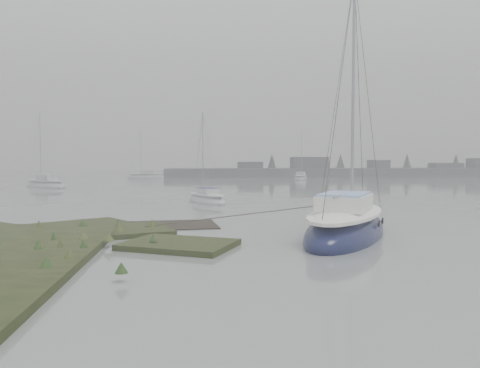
% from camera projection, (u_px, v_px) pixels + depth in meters
% --- Properties ---
extents(ground, '(160.00, 160.00, 0.00)m').
position_uv_depth(ground, '(185.00, 189.00, 45.74)').
color(ground, slate).
rests_on(ground, ground).
extents(far_shoreline, '(60.00, 8.00, 4.15)m').
position_uv_depth(far_shoreline, '(347.00, 171.00, 79.92)').
color(far_shoreline, '#4C4F51').
rests_on(far_shoreline, ground).
extents(sailboat_main, '(5.99, 7.90, 10.82)m').
position_uv_depth(sailboat_main, '(346.00, 228.00, 17.50)').
color(sailboat_main, '#0F1336').
rests_on(sailboat_main, ground).
extents(sailboat_white, '(3.31, 4.90, 6.60)m').
position_uv_depth(sailboat_white, '(207.00, 200.00, 31.50)').
color(sailboat_white, silver).
rests_on(sailboat_white, ground).
extents(sailboat_far_a, '(5.86, 5.31, 8.43)m').
position_uv_depth(sailboat_far_a, '(46.00, 185.00, 48.35)').
color(sailboat_far_a, '#B8BCC2').
rests_on(sailboat_far_a, ground).
extents(sailboat_far_b, '(3.47, 5.42, 7.28)m').
position_uv_depth(sailboat_far_b, '(301.00, 178.00, 66.52)').
color(sailboat_far_b, '#A7ACB0').
rests_on(sailboat_far_b, ground).
extents(sailboat_far_c, '(5.68, 2.05, 7.92)m').
position_uv_depth(sailboat_far_c, '(146.00, 177.00, 71.87)').
color(sailboat_far_c, silver).
rests_on(sailboat_far_c, ground).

